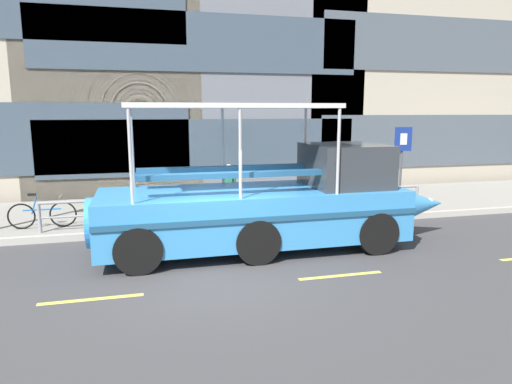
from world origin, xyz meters
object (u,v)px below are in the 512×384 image
object	(u,v)px
pedestrian_near_bow	(328,174)
leaned_bicycle	(42,214)
pedestrian_mid_left	(229,184)
parking_sign	(402,154)
duck_tour_boat	(274,204)

from	to	relation	value
pedestrian_near_bow	leaned_bicycle	bearing A→B (deg)	-173.08
pedestrian_near_bow	pedestrian_mid_left	distance (m)	3.58
parking_sign	pedestrian_near_bow	xyz separation A→B (m)	(-2.04, 1.15, -0.74)
leaned_bicycle	parking_sign	bearing A→B (deg)	-0.48
parking_sign	leaned_bicycle	size ratio (longest dim) A/B	1.51
leaned_bicycle	pedestrian_mid_left	distance (m)	5.25
leaned_bicycle	duck_tour_boat	size ratio (longest dim) A/B	0.19
duck_tour_boat	pedestrian_near_bow	world-z (taller)	duck_tour_boat
parking_sign	duck_tour_boat	bearing A→B (deg)	-152.93
parking_sign	pedestrian_near_bow	bearing A→B (deg)	150.68
leaned_bicycle	pedestrian_near_bow	bearing A→B (deg)	6.92
parking_sign	pedestrian_mid_left	world-z (taller)	parking_sign
leaned_bicycle	duck_tour_boat	distance (m)	6.34
leaned_bicycle	pedestrian_mid_left	xyz separation A→B (m)	(5.21, 0.39, 0.56)
parking_sign	duck_tour_boat	world-z (taller)	duck_tour_boat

